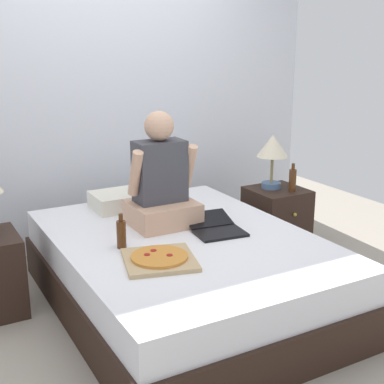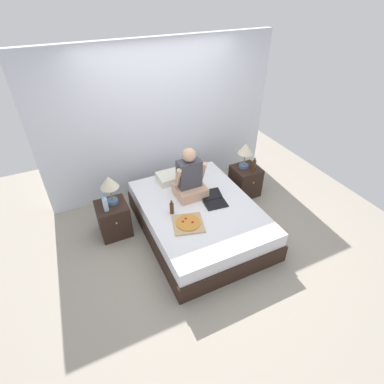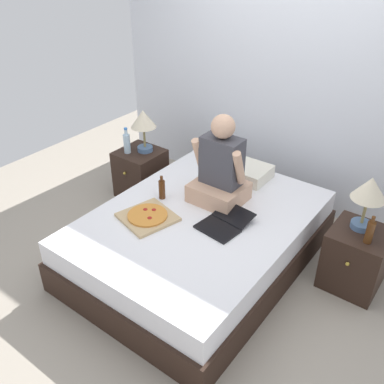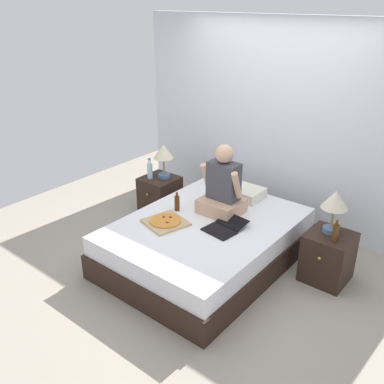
% 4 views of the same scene
% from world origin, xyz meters
% --- Properties ---
extents(ground_plane, '(5.97, 5.97, 0.00)m').
position_xyz_m(ground_plane, '(0.00, 0.00, 0.00)').
color(ground_plane, '#9E9384').
extents(wall_back, '(3.97, 0.12, 2.50)m').
position_xyz_m(wall_back, '(0.00, 1.42, 1.25)').
color(wall_back, silver).
rests_on(wall_back, ground).
extents(bed, '(1.59, 2.13, 0.48)m').
position_xyz_m(bed, '(0.00, 0.00, 0.24)').
color(bed, black).
rests_on(bed, ground).
extents(nightstand_left, '(0.44, 0.47, 0.52)m').
position_xyz_m(nightstand_left, '(-1.16, 0.52, 0.26)').
color(nightstand_left, black).
rests_on(nightstand_left, ground).
extents(lamp_on_left_nightstand, '(0.26, 0.26, 0.45)m').
position_xyz_m(lamp_on_left_nightstand, '(-1.12, 0.57, 0.85)').
color(lamp_on_left_nightstand, '#4C6B93').
rests_on(lamp_on_left_nightstand, nightstand_left).
extents(water_bottle, '(0.07, 0.07, 0.28)m').
position_xyz_m(water_bottle, '(-1.24, 0.43, 0.63)').
color(water_bottle, silver).
rests_on(water_bottle, nightstand_left).
extents(nightstand_right, '(0.44, 0.47, 0.52)m').
position_xyz_m(nightstand_right, '(1.16, 0.52, 0.26)').
color(nightstand_right, black).
rests_on(nightstand_right, ground).
extents(lamp_on_right_nightstand, '(0.26, 0.26, 0.45)m').
position_xyz_m(lamp_on_right_nightstand, '(1.13, 0.57, 0.85)').
color(lamp_on_right_nightstand, '#4C6B93').
rests_on(lamp_on_right_nightstand, nightstand_right).
extents(beer_bottle, '(0.06, 0.06, 0.23)m').
position_xyz_m(beer_bottle, '(1.23, 0.42, 0.62)').
color(beer_bottle, '#512D14').
rests_on(beer_bottle, nightstand_right).
extents(pillow, '(0.52, 0.34, 0.12)m').
position_xyz_m(pillow, '(-0.07, 0.78, 0.54)').
color(pillow, silver).
rests_on(pillow, bed).
extents(person_seated, '(0.47, 0.40, 0.78)m').
position_xyz_m(person_seated, '(-0.01, 0.30, 0.77)').
color(person_seated, tan).
rests_on(person_seated, bed).
extents(laptop, '(0.36, 0.45, 0.07)m').
position_xyz_m(laptop, '(0.24, -0.02, 0.50)').
color(laptop, black).
rests_on(laptop, bed).
extents(pizza_box, '(0.49, 0.49, 0.04)m').
position_xyz_m(pizza_box, '(-0.32, -0.30, 0.50)').
color(pizza_box, tan).
rests_on(pizza_box, bed).
extents(beer_bottle_on_bed, '(0.06, 0.06, 0.22)m').
position_xyz_m(beer_bottle_on_bed, '(-0.42, 0.01, 0.58)').
color(beer_bottle_on_bed, '#4C2811').
rests_on(beer_bottle_on_bed, bed).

